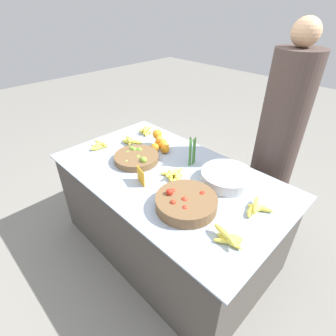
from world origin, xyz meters
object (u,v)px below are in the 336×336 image
object	(u,v)px
metal_bowl	(227,177)
lime_bowl	(137,158)
tomato_basket	(186,202)
vendor_person	(276,149)
price_sign	(141,176)

from	to	relation	value
metal_bowl	lime_bowl	bearing A→B (deg)	-157.48
lime_bowl	tomato_basket	size ratio (longest dim) A/B	0.92
lime_bowl	metal_bowl	world-z (taller)	lime_bowl
metal_bowl	vendor_person	xyz separation A→B (m)	(0.06, 0.58, 0.02)
tomato_basket	price_sign	world-z (taller)	price_sign
lime_bowl	metal_bowl	xyz separation A→B (m)	(0.65, 0.27, 0.01)
tomato_basket	vendor_person	bearing A→B (deg)	85.15
lime_bowl	tomato_basket	bearing A→B (deg)	-11.29
vendor_person	lime_bowl	bearing A→B (deg)	-130.20
tomato_basket	vendor_person	distance (m)	0.98
price_sign	vendor_person	world-z (taller)	vendor_person
tomato_basket	price_sign	distance (m)	0.39
tomato_basket	vendor_person	xyz separation A→B (m)	(0.08, 0.98, 0.02)
lime_bowl	vendor_person	bearing A→B (deg)	49.80
lime_bowl	price_sign	xyz separation A→B (m)	(0.25, -0.16, 0.03)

